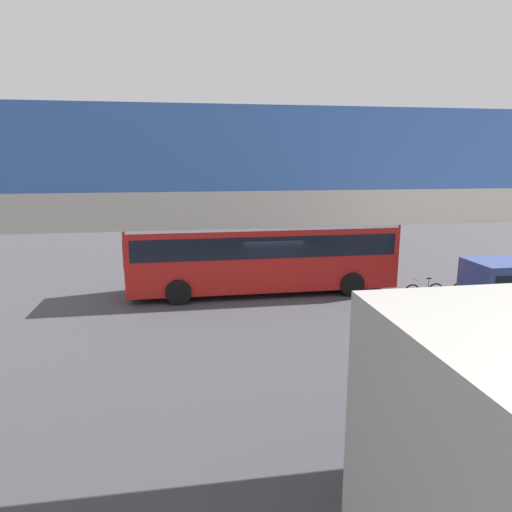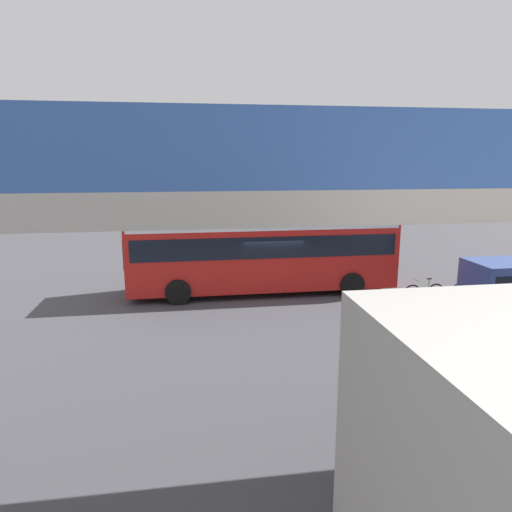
% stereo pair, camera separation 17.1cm
% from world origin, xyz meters
% --- Properties ---
extents(ground, '(80.00, 80.00, 0.00)m').
position_xyz_m(ground, '(0.00, 0.00, 0.00)').
color(ground, '#424247').
extents(city_bus, '(11.54, 2.85, 3.15)m').
position_xyz_m(city_bus, '(0.25, -0.30, 1.88)').
color(city_bus, red).
rests_on(city_bus, ground).
extents(bicycle_black, '(1.77, 0.44, 0.96)m').
position_xyz_m(bicycle_black, '(-6.62, 5.98, 0.37)').
color(bicycle_black, black).
rests_on(bicycle_black, ground).
extents(bicycle_orange, '(1.77, 0.44, 0.96)m').
position_xyz_m(bicycle_orange, '(-8.31, 2.06, 0.37)').
color(bicycle_orange, black).
rests_on(bicycle_orange, ground).
extents(bicycle_green, '(1.77, 0.44, 0.96)m').
position_xyz_m(bicycle_green, '(-6.18, 2.04, 0.37)').
color(bicycle_green, black).
rests_on(bicycle_green, ground).
extents(pedestrian, '(0.38, 0.38, 1.79)m').
position_xyz_m(pedestrian, '(-1.47, -3.06, 0.89)').
color(pedestrian, '#2D2D38').
rests_on(pedestrian, ground).
extents(traffic_sign, '(0.08, 0.60, 2.80)m').
position_xyz_m(traffic_sign, '(-5.04, -3.06, 1.89)').
color(traffic_sign, slate).
rests_on(traffic_sign, ground).
extents(lane_dash_leftmost, '(2.00, 0.20, 0.01)m').
position_xyz_m(lane_dash_leftmost, '(-4.00, -2.17, 0.00)').
color(lane_dash_leftmost, silver).
rests_on(lane_dash_leftmost, ground).
extents(lane_dash_left, '(2.00, 0.20, 0.01)m').
position_xyz_m(lane_dash_left, '(0.00, -2.17, 0.00)').
color(lane_dash_left, silver).
rests_on(lane_dash_left, ground).
extents(lane_dash_centre, '(2.00, 0.20, 0.01)m').
position_xyz_m(lane_dash_centre, '(4.00, -2.17, 0.00)').
color(lane_dash_centre, silver).
rests_on(lane_dash_centre, ground).
extents(pedestrian_overpass, '(30.82, 2.60, 6.48)m').
position_xyz_m(pedestrian_overpass, '(0.00, 11.62, 4.81)').
color(pedestrian_overpass, '#B2ADA5').
rests_on(pedestrian_overpass, ground).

